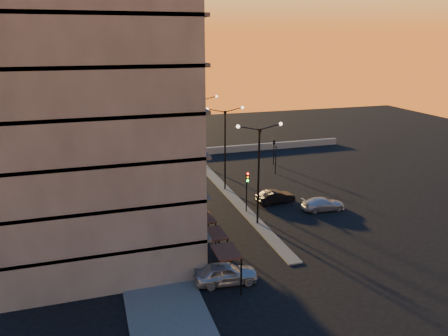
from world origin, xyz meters
TOP-DOWN VIEW (x-y plane):
  - ground at (0.00, 0.00)m, footprint 120.00×120.00m
  - sidewalk_west at (-10.50, 4.00)m, footprint 5.00×40.00m
  - median at (0.00, 10.00)m, footprint 1.20×36.00m
  - parapet at (2.00, 26.00)m, footprint 44.00×0.50m
  - building at (-14.00, 0.03)m, footprint 14.35×17.08m
  - streetlamp_near at (0.00, 0.00)m, footprint 4.32×0.32m
  - streetlamp_mid at (0.00, 10.00)m, footprint 4.32×0.32m
  - streetlamp_far at (0.00, 20.00)m, footprint 4.32×0.32m
  - traffic_light_main at (0.00, 2.87)m, footprint 0.28×0.44m
  - signal_east_a at (8.00, 14.00)m, footprint 0.13×0.16m
  - signal_east_b at (9.50, 18.00)m, footprint 0.42×1.99m
  - car_hatchback at (-5.90, -8.83)m, footprint 4.61×2.21m
  - car_sedan at (3.80, 4.52)m, footprint 4.24×1.80m
  - car_wagon at (7.63, 1.29)m, footprint 4.45×2.05m

SIDE VIEW (x-z plane):
  - ground at x=0.00m, z-range 0.00..0.00m
  - sidewalk_west at x=-10.50m, z-range 0.00..0.12m
  - median at x=0.00m, z-range 0.00..0.12m
  - parapet at x=2.00m, z-range 0.00..1.00m
  - car_wagon at x=7.63m, z-range 0.00..1.26m
  - car_sedan at x=3.80m, z-range 0.00..1.36m
  - car_hatchback at x=-5.90m, z-range 0.00..1.52m
  - signal_east_a at x=8.00m, z-range 0.13..3.73m
  - traffic_light_main at x=0.00m, z-range 0.76..5.01m
  - signal_east_b at x=9.50m, z-range 1.30..4.90m
  - streetlamp_near at x=0.00m, z-range 0.84..10.35m
  - streetlamp_mid at x=0.00m, z-range 0.84..10.35m
  - streetlamp_far at x=0.00m, z-range 0.84..10.35m
  - building at x=-14.00m, z-range -0.59..24.41m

